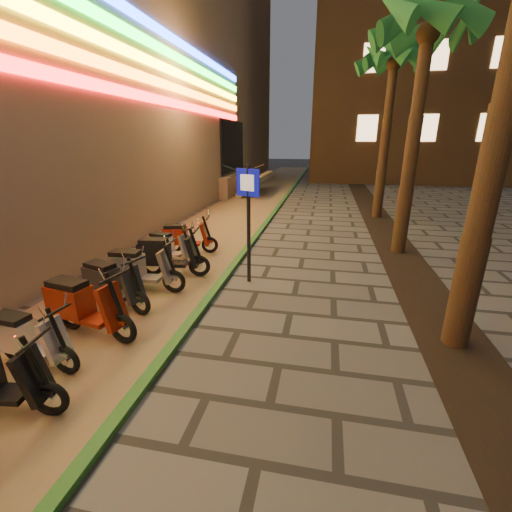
% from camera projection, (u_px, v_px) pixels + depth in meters
% --- Properties ---
extents(ground, '(120.00, 120.00, 0.00)m').
position_uv_depth(ground, '(207.00, 397.00, 4.48)').
color(ground, '#474442').
rests_on(ground, ground).
extents(parking_strip, '(3.40, 60.00, 0.01)m').
position_uv_depth(parking_strip, '(227.00, 221.00, 14.25)').
color(parking_strip, '#8C7251').
rests_on(parking_strip, ground).
extents(green_curb, '(0.18, 60.00, 0.10)m').
position_uv_depth(green_curb, '(267.00, 221.00, 13.92)').
color(green_curb, '#296827').
rests_on(green_curb, ground).
extents(planting_strip, '(1.20, 40.00, 0.02)m').
position_uv_depth(planting_strip, '(413.00, 276.00, 8.44)').
color(planting_strip, black).
rests_on(planting_strip, ground).
extents(apartment_block, '(18.00, 16.06, 25.00)m').
position_uv_depth(apartment_block, '(430.00, 22.00, 28.47)').
color(apartment_block, brown).
rests_on(apartment_block, ground).
extents(palm_c, '(2.97, 3.02, 6.91)m').
position_uv_depth(palm_c, '(428.00, 32.00, 8.46)').
color(palm_c, '#472D19').
rests_on(palm_c, ground).
extents(palm_d, '(2.97, 3.02, 7.16)m').
position_uv_depth(palm_d, '(394.00, 64.00, 13.03)').
color(palm_d, '#472D19').
rests_on(palm_d, ground).
extents(pedestrian_sign, '(0.56, 0.26, 2.69)m').
position_uv_depth(pedestrian_sign, '(248.00, 209.00, 7.59)').
color(pedestrian_sign, black).
rests_on(pedestrian_sign, ground).
extents(scooter_4, '(1.47, 0.55, 1.03)m').
position_uv_depth(scooter_4, '(26.00, 338.00, 4.98)').
color(scooter_4, black).
rests_on(scooter_4, ground).
extents(scooter_5, '(1.76, 0.76, 1.24)m').
position_uv_depth(scooter_5, '(82.00, 305.00, 5.79)').
color(scooter_5, black).
rests_on(scooter_5, ground).
extents(scooter_6, '(1.62, 0.86, 1.15)m').
position_uv_depth(scooter_6, '(110.00, 283.00, 6.78)').
color(scooter_6, black).
rests_on(scooter_6, ground).
extents(scooter_7, '(1.69, 0.59, 1.19)m').
position_uv_depth(scooter_7, '(138.00, 269.00, 7.49)').
color(scooter_7, black).
rests_on(scooter_7, ground).
extents(scooter_8, '(1.74, 0.71, 1.22)m').
position_uv_depth(scooter_8, '(165.00, 255.00, 8.33)').
color(scooter_8, black).
rests_on(scooter_8, ground).
extents(scooter_9, '(1.47, 0.68, 1.03)m').
position_uv_depth(scooter_9, '(168.00, 246.00, 9.29)').
color(scooter_9, black).
rests_on(scooter_9, ground).
extents(scooter_10, '(1.59, 0.72, 1.12)m').
position_uv_depth(scooter_10, '(184.00, 237.00, 10.04)').
color(scooter_10, black).
rests_on(scooter_10, ground).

